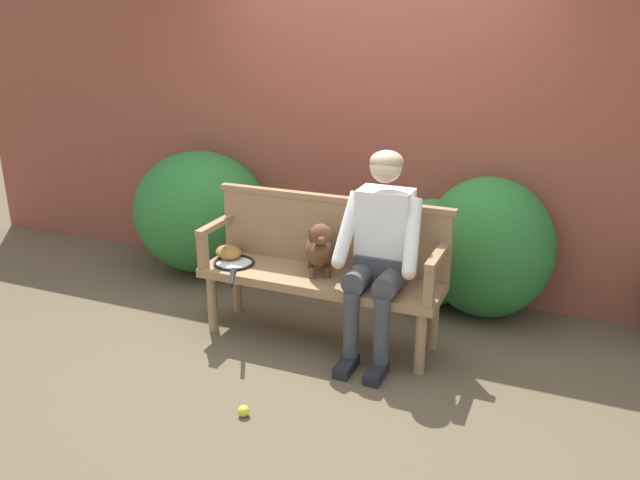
{
  "coord_description": "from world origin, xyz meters",
  "views": [
    {
      "loc": [
        1.57,
        -3.75,
        2.17
      ],
      "look_at": [
        0.0,
        0.0,
        0.73
      ],
      "focal_mm": 36.75,
      "sensor_mm": 36.0,
      "label": 1
    }
  ],
  "objects_px": {
    "dog_on_bench": "(319,248)",
    "tennis_racket": "(234,264)",
    "baseball_glove": "(229,252)",
    "tennis_ball": "(244,411)",
    "person_seated": "(380,246)",
    "garden_bench": "(320,284)"
  },
  "relations": [
    {
      "from": "garden_bench",
      "to": "person_seated",
      "type": "height_order",
      "value": "person_seated"
    },
    {
      "from": "garden_bench",
      "to": "baseball_glove",
      "type": "distance_m",
      "value": 0.74
    },
    {
      "from": "tennis_ball",
      "to": "dog_on_bench",
      "type": "bearing_deg",
      "value": 87.85
    },
    {
      "from": "garden_bench",
      "to": "person_seated",
      "type": "distance_m",
      "value": 0.54
    },
    {
      "from": "dog_on_bench",
      "to": "baseball_glove",
      "type": "bearing_deg",
      "value": 176.86
    },
    {
      "from": "person_seated",
      "to": "dog_on_bench",
      "type": "height_order",
      "value": "person_seated"
    },
    {
      "from": "tennis_ball",
      "to": "tennis_racket",
      "type": "bearing_deg",
      "value": 121.59
    },
    {
      "from": "dog_on_bench",
      "to": "baseball_glove",
      "type": "distance_m",
      "value": 0.74
    },
    {
      "from": "garden_bench",
      "to": "tennis_racket",
      "type": "xyz_separation_m",
      "value": [
        -0.62,
        -0.07,
        0.08
      ]
    },
    {
      "from": "dog_on_bench",
      "to": "tennis_ball",
      "type": "bearing_deg",
      "value": -92.15
    },
    {
      "from": "dog_on_bench",
      "to": "tennis_racket",
      "type": "relative_size",
      "value": 0.68
    },
    {
      "from": "tennis_ball",
      "to": "garden_bench",
      "type": "bearing_deg",
      "value": 87.6
    },
    {
      "from": "person_seated",
      "to": "tennis_ball",
      "type": "relative_size",
      "value": 20.45
    },
    {
      "from": "garden_bench",
      "to": "tennis_racket",
      "type": "bearing_deg",
      "value": -173.72
    },
    {
      "from": "baseball_glove",
      "to": "garden_bench",
      "type": "bearing_deg",
      "value": 27.51
    },
    {
      "from": "tennis_racket",
      "to": "baseball_glove",
      "type": "relative_size",
      "value": 2.59
    },
    {
      "from": "baseball_glove",
      "to": "person_seated",
      "type": "bearing_deg",
      "value": 28.16
    },
    {
      "from": "person_seated",
      "to": "tennis_ball",
      "type": "height_order",
      "value": "person_seated"
    },
    {
      "from": "garden_bench",
      "to": "person_seated",
      "type": "relative_size",
      "value": 1.23
    },
    {
      "from": "baseball_glove",
      "to": "tennis_racket",
      "type": "bearing_deg",
      "value": -15.39
    },
    {
      "from": "tennis_racket",
      "to": "tennis_ball",
      "type": "xyz_separation_m",
      "value": [
        0.58,
        -0.94,
        -0.46
      ]
    },
    {
      "from": "dog_on_bench",
      "to": "baseball_glove",
      "type": "height_order",
      "value": "dog_on_bench"
    }
  ]
}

